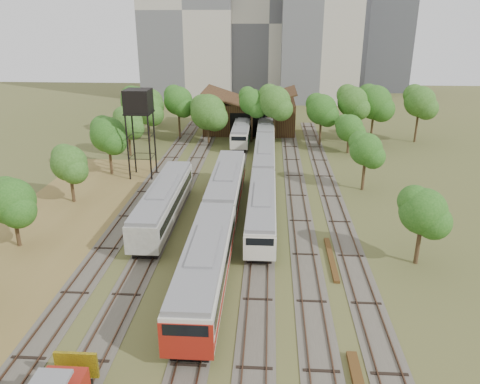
{
  "coord_description": "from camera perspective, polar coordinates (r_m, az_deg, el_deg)",
  "views": [
    {
      "loc": [
        2.56,
        -26.61,
        19.93
      ],
      "look_at": [
        -0.36,
        19.25,
        2.5
      ],
      "focal_mm": 35.0,
      "sensor_mm": 36.0,
      "label": 1
    }
  ],
  "objects": [
    {
      "name": "rail_pile_far",
      "position": [
        41.73,
        11.07,
        -7.99
      ],
      "size": [
        0.48,
        7.67,
        0.25
      ],
      "primitive_type": "cube",
      "color": "#543718",
      "rests_on": "ground"
    },
    {
      "name": "tower_far_right",
      "position": [
        140.3,
        17.41,
        17.46
      ],
      "size": [
        12.0,
        12.0,
        28.0
      ],
      "primitive_type": "cube",
      "color": "#43454B",
      "rests_on": "ground"
    },
    {
      "name": "tree_band_right",
      "position": [
        58.12,
        15.61,
        4.64
      ],
      "size": [
        5.19,
        38.3,
        7.01
      ],
      "color": "#382616",
      "rests_on": "ground"
    },
    {
      "name": "ground",
      "position": [
        33.34,
        -1.55,
        -15.94
      ],
      "size": [
        240.0,
        240.0,
        0.0
      ],
      "primitive_type": "plane",
      "color": "#475123",
      "rests_on": "ground"
    },
    {
      "name": "tower_centre",
      "position": [
        126.62,
        3.6,
        19.86
      ],
      "size": [
        20.0,
        18.0,
        36.0
      ],
      "primitive_type": "cube",
      "color": "#B7B2A6",
      "rests_on": "ground"
    },
    {
      "name": "railcar_red_set",
      "position": [
        43.39,
        -2.72,
        -3.48
      ],
      "size": [
        3.25,
        34.58,
        4.02
      ],
      "color": "black",
      "rests_on": "ground"
    },
    {
      "name": "tower_left",
      "position": [
        123.34,
        -6.39,
        21.16
      ],
      "size": [
        22.0,
        16.0,
        42.0
      ],
      "primitive_type": "cube",
      "color": "#B9B1A2",
      "rests_on": "ground"
    },
    {
      "name": "water_tower",
      "position": [
        60.72,
        -12.29,
        10.48
      ],
      "size": [
        3.28,
        3.28,
        11.34
      ],
      "color": "black",
      "rests_on": "ground"
    },
    {
      "name": "tree_band_far",
      "position": [
        77.54,
        4.97,
        10.51
      ],
      "size": [
        49.54,
        8.5,
        9.43
      ],
      "color": "#382616",
      "rests_on": "ground"
    },
    {
      "name": "tracks",
      "position": [
        55.4,
        0.06,
        -0.26
      ],
      "size": [
        24.6,
        80.0,
        0.19
      ],
      "color": "#4C473D",
      "rests_on": "ground"
    },
    {
      "name": "dry_grass_patch",
      "position": [
        44.91,
        -24.3,
        -7.55
      ],
      "size": [
        14.0,
        60.0,
        0.04
      ],
      "primitive_type": "cube",
      "color": "brown",
      "rests_on": "ground"
    },
    {
      "name": "railcar_green_set",
      "position": [
        63.08,
        2.98,
        4.05
      ],
      "size": [
        2.77,
        52.08,
        3.42
      ],
      "color": "black",
      "rests_on": "ground"
    },
    {
      "name": "railcar_rear",
      "position": [
        78.85,
        0.23,
        7.47
      ],
      "size": [
        2.74,
        16.08,
        3.38
      ],
      "color": "black",
      "rests_on": "ground"
    },
    {
      "name": "old_grey_coach",
      "position": [
        48.31,
        -9.26,
        -1.26
      ],
      "size": [
        3.0,
        18.0,
        3.72
      ],
      "color": "black",
      "rests_on": "ground"
    },
    {
      "name": "tree_band_left",
      "position": [
        59.95,
        -18.3,
        5.46
      ],
      "size": [
        7.3,
        74.11,
        8.43
      ],
      "color": "#382616",
      "rests_on": "ground"
    },
    {
      "name": "maintenance_shed",
      "position": [
        86.35,
        1.22,
        9.41
      ],
      "size": [
        16.45,
        11.55,
        7.58
      ],
      "color": "#341B12",
      "rests_on": "ground"
    }
  ]
}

